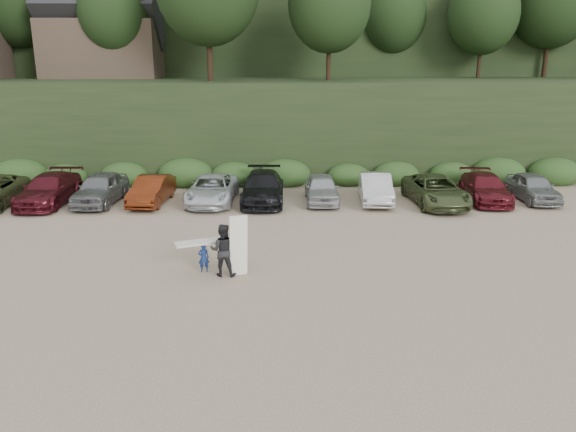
{
  "coord_description": "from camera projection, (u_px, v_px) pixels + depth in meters",
  "views": [
    {
      "loc": [
        0.3,
        -18.9,
        7.58
      ],
      "look_at": [
        0.8,
        3.0,
        1.3
      ],
      "focal_mm": 35.0,
      "sensor_mm": 36.0,
      "label": 1
    }
  ],
  "objects": [
    {
      "name": "hillside_backdrop",
      "position": [
        268.0,
        14.0,
        51.68
      ],
      "size": [
        90.0,
        41.5,
        28.0
      ],
      "color": "black",
      "rests_on": "ground"
    },
    {
      "name": "adult_surfer",
      "position": [
        224.0,
        250.0,
        19.84
      ],
      "size": [
        1.4,
        0.8,
        2.25
      ],
      "color": "black",
      "rests_on": "ground"
    },
    {
      "name": "child_surfer",
      "position": [
        203.0,
        251.0,
        20.19
      ],
      "size": [
        2.05,
        1.18,
        1.19
      ],
      "color": "navy",
      "rests_on": "ground"
    },
    {
      "name": "parked_cars",
      "position": [
        212.0,
        189.0,
        29.69
      ],
      "size": [
        36.52,
        6.21,
        1.63
      ],
      "color": "silver",
      "rests_on": "ground"
    },
    {
      "name": "ground",
      "position": [
        268.0,
        274.0,
        20.25
      ],
      "size": [
        120.0,
        120.0,
        0.0
      ],
      "primitive_type": "plane",
      "color": "tan",
      "rests_on": "ground"
    }
  ]
}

